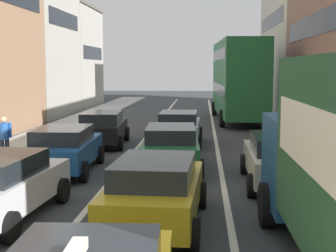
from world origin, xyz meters
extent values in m
cube|color=#A6A6A6|center=(-6.70, 20.00, 0.07)|extent=(2.60, 64.00, 0.14)
cube|color=silver|center=(-1.70, 20.00, 0.01)|extent=(0.16, 60.00, 0.01)
cube|color=silver|center=(1.70, 20.00, 0.01)|extent=(0.16, 60.00, 0.01)
cube|color=#B2ADA3|center=(-12.00, 30.80, 6.11)|extent=(7.00, 8.70, 12.21)
cube|color=black|center=(-8.48, 30.80, 6.72)|extent=(0.02, 7.04, 1.10)
cube|color=#B2ADA3|center=(-12.00, 39.60, 4.25)|extent=(7.00, 8.70, 8.51)
cube|color=black|center=(-8.48, 39.60, 4.68)|extent=(0.02, 7.04, 1.10)
cube|color=#66605B|center=(-12.00, 39.60, 8.66)|extent=(7.20, 8.70, 0.30)
cube|color=beige|center=(9.90, 36.67, 6.42)|extent=(7.00, 14.57, 12.84)
cube|color=black|center=(6.38, 36.67, 7.06)|extent=(0.02, 11.73, 1.10)
cube|color=black|center=(6.38, 22.00, 5.48)|extent=(0.02, 11.73, 1.10)
cube|color=navy|center=(3.68, 7.12, 1.43)|extent=(2.42, 2.42, 1.90)
cube|color=black|center=(3.67, 8.33, 1.81)|extent=(2.02, 0.05, 0.70)
cube|color=white|center=(2.49, 3.35, 2.46)|extent=(0.06, 4.48, 0.90)
cylinder|color=black|center=(2.48, 7.19, 0.48)|extent=(0.31, 0.96, 0.96)
cube|color=#F2EACC|center=(-0.17, 1.41, 1.60)|extent=(0.18, 0.45, 0.12)
cube|color=#B29319|center=(0.08, 7.13, 0.67)|extent=(2.00, 4.38, 0.70)
cube|color=#1E2328|center=(0.07, 6.93, 1.23)|extent=(1.69, 2.48, 0.52)
cylinder|color=black|center=(-0.77, 8.63, 0.32)|extent=(0.25, 0.65, 0.64)
cylinder|color=black|center=(1.07, 8.55, 0.32)|extent=(0.25, 0.65, 0.64)
cylinder|color=black|center=(-0.91, 5.71, 0.32)|extent=(0.25, 0.65, 0.64)
cylinder|color=black|center=(0.93, 5.63, 0.32)|extent=(0.25, 0.65, 0.64)
cube|color=silver|center=(-3.47, 7.31, 0.67)|extent=(2.07, 4.41, 0.70)
cylinder|color=black|center=(-2.45, 8.71, 0.32)|extent=(0.26, 0.65, 0.64)
cylinder|color=black|center=(-2.64, 5.79, 0.32)|extent=(0.26, 0.65, 0.64)
cube|color=#19592D|center=(0.02, 13.07, 0.67)|extent=(1.99, 4.38, 0.70)
cube|color=#1E2328|center=(0.03, 12.87, 1.23)|extent=(1.69, 2.48, 0.52)
cylinder|color=black|center=(-0.96, 14.48, 0.32)|extent=(0.25, 0.65, 0.64)
cylinder|color=black|center=(0.88, 14.57, 0.32)|extent=(0.25, 0.65, 0.64)
cylinder|color=black|center=(-0.83, 11.56, 0.32)|extent=(0.25, 0.65, 0.64)
cylinder|color=black|center=(1.01, 11.65, 0.32)|extent=(0.25, 0.65, 0.64)
cube|color=#194C8C|center=(-3.44, 12.45, 0.67)|extent=(1.97, 4.37, 0.70)
cube|color=#1E2328|center=(-3.43, 12.25, 1.23)|extent=(1.68, 2.47, 0.52)
cylinder|color=black|center=(-4.41, 13.87, 0.32)|extent=(0.25, 0.65, 0.64)
cylinder|color=black|center=(-2.58, 13.95, 0.32)|extent=(0.25, 0.65, 0.64)
cylinder|color=black|center=(-4.30, 10.95, 0.32)|extent=(0.25, 0.65, 0.64)
cylinder|color=black|center=(-2.46, 11.02, 0.32)|extent=(0.25, 0.65, 0.64)
cube|color=#759EB7|center=(0.02, 18.42, 0.67)|extent=(1.84, 4.32, 0.70)
cube|color=#1E2328|center=(0.02, 18.22, 1.23)|extent=(1.61, 2.42, 0.52)
cylinder|color=black|center=(-0.88, 19.89, 0.32)|extent=(0.23, 0.64, 0.64)
cylinder|color=black|center=(0.96, 19.87, 0.32)|extent=(0.23, 0.64, 0.64)
cylinder|color=black|center=(-0.91, 16.96, 0.32)|extent=(0.23, 0.64, 0.64)
cylinder|color=black|center=(0.93, 16.95, 0.32)|extent=(0.23, 0.64, 0.64)
cube|color=black|center=(-3.32, 18.08, 0.67)|extent=(2.06, 4.40, 0.70)
cube|color=#1E2328|center=(-3.31, 17.88, 1.23)|extent=(1.73, 2.50, 0.52)
cylinder|color=black|center=(-4.33, 19.49, 0.32)|extent=(0.26, 0.65, 0.64)
cylinder|color=black|center=(-2.49, 19.60, 0.32)|extent=(0.26, 0.65, 0.64)
cylinder|color=black|center=(-4.15, 16.57, 0.32)|extent=(0.26, 0.65, 0.64)
cylinder|color=black|center=(-2.31, 16.68, 0.32)|extent=(0.26, 0.65, 0.64)
cube|color=beige|center=(3.32, 11.05, 0.67)|extent=(1.86, 4.33, 0.70)
cube|color=#1E2328|center=(3.32, 10.85, 1.23)|extent=(1.62, 2.43, 0.52)
cylinder|color=black|center=(2.42, 12.53, 0.32)|extent=(0.23, 0.64, 0.64)
cylinder|color=black|center=(4.26, 12.50, 0.32)|extent=(0.23, 0.64, 0.64)
cylinder|color=black|center=(2.38, 9.60, 0.32)|extent=(0.23, 0.64, 0.64)
cylinder|color=black|center=(4.22, 9.57, 0.32)|extent=(0.23, 0.64, 0.64)
cube|color=#1E6033|center=(3.31, 28.38, 1.70)|extent=(2.95, 10.60, 2.40)
cube|color=black|center=(3.31, 28.38, 2.06)|extent=(2.95, 9.97, 0.70)
cube|color=#1E6033|center=(3.31, 28.38, 3.98)|extent=(2.95, 10.60, 2.16)
cube|color=black|center=(3.31, 28.38, 4.22)|extent=(2.95, 9.97, 0.64)
cylinder|color=black|center=(1.90, 32.10, 0.50)|extent=(0.34, 1.01, 1.00)
cylinder|color=black|center=(4.39, 32.21, 0.50)|extent=(0.34, 1.01, 1.00)
cylinder|color=black|center=(2.20, 25.18, 0.50)|extent=(0.34, 1.01, 1.00)
cylinder|color=black|center=(4.69, 25.29, 0.50)|extent=(0.34, 1.01, 1.00)
cylinder|color=#262D47|center=(-6.03, 14.06, 0.41)|extent=(0.16, 0.16, 0.82)
cylinder|color=#262D47|center=(-6.19, 13.97, 0.41)|extent=(0.16, 0.16, 0.82)
cylinder|color=#2659B2|center=(-6.11, 14.01, 1.12)|extent=(0.34, 0.34, 0.60)
sphere|color=tan|center=(-6.11, 14.01, 1.54)|extent=(0.24, 0.24, 0.24)
cylinder|color=#2659B2|center=(-5.92, 14.12, 1.15)|extent=(0.10, 0.10, 0.55)
camera|label=1|loc=(1.08, -3.27, 3.41)|focal=52.82mm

